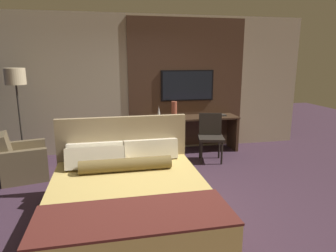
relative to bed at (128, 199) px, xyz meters
The scene contains 11 objects.
ground_plane 0.69m from the bed, 35.27° to the left, with size 16.00×16.00×0.00m, color #3D2838.
wall_back_tv_panel 3.20m from the bed, 77.74° to the left, with size 7.20×0.09×2.80m.
bed is the anchor object (origin of this frame).
desk 3.05m from the bed, 60.48° to the left, with size 1.99×0.55×0.74m.
tv 3.41m from the bed, 62.42° to the left, with size 1.14×0.04×0.64m.
desk_chair 2.66m from the bed, 49.14° to the left, with size 0.56×0.56×0.90m.
armchair_by_window 2.38m from the bed, 131.84° to the left, with size 0.83×0.85×0.78m.
floor_lamp 3.10m from the bed, 126.48° to the left, with size 0.34×0.34×1.77m.
vase_tall 2.84m from the bed, 65.82° to the left, with size 0.11×0.11×0.34m.
vase_short 2.74m from the bed, 72.09° to the left, with size 0.09×0.09×0.26m.
book 3.39m from the bed, 50.12° to the left, with size 0.23×0.17×0.03m.
Camera 1 is at (-0.70, -3.63, 1.94)m, focal length 32.00 mm.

